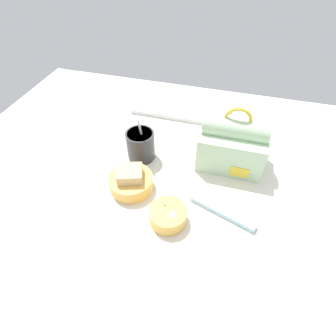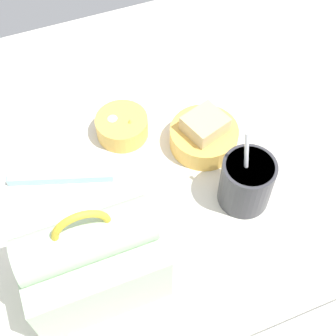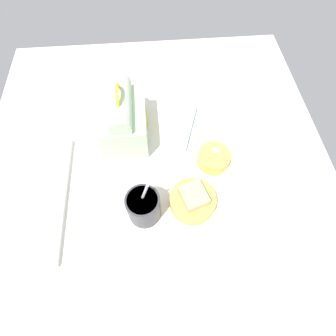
# 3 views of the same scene
# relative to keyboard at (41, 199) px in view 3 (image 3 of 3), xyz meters

# --- Properties ---
(desk_surface) EXTENTS (1.40, 1.10, 0.02)m
(desk_surface) POSITION_rel_keyboard_xyz_m (0.00, -0.34, -0.02)
(desk_surface) COLOR silver
(desk_surface) RESTS_ON ground
(keyboard) EXTENTS (0.39, 0.14, 0.02)m
(keyboard) POSITION_rel_keyboard_xyz_m (0.00, 0.00, 0.00)
(keyboard) COLOR silver
(keyboard) RESTS_ON desk_surface
(lunch_bag) EXTENTS (0.20, 0.14, 0.21)m
(lunch_bag) POSITION_rel_keyboard_xyz_m (0.22, -0.25, 0.07)
(lunch_bag) COLOR #B7D6AD
(lunch_bag) RESTS_ON desk_surface
(soup_cup) EXTENTS (0.09, 0.09, 0.16)m
(soup_cup) POSITION_rel_keyboard_xyz_m (-0.06, -0.30, 0.04)
(soup_cup) COLOR #333338
(soup_cup) RESTS_ON desk_surface
(bento_bowl_sandwich) EXTENTS (0.13, 0.13, 0.07)m
(bento_bowl_sandwich) POSITION_rel_keyboard_xyz_m (-0.05, -0.43, 0.02)
(bento_bowl_sandwich) COLOR #EAB24C
(bento_bowl_sandwich) RESTS_ON desk_surface
(bento_bowl_snacks) EXTENTS (0.10, 0.10, 0.05)m
(bento_bowl_snacks) POSITION_rel_keyboard_xyz_m (0.09, -0.51, 0.01)
(bento_bowl_snacks) COLOR #EAB24C
(bento_bowl_snacks) RESTS_ON desk_surface
(chopstick_case) EXTENTS (0.19, 0.08, 0.02)m
(chopstick_case) POSITION_rel_keyboard_xyz_m (0.23, -0.45, -0.00)
(chopstick_case) COLOR #99C6D6
(chopstick_case) RESTS_ON desk_surface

